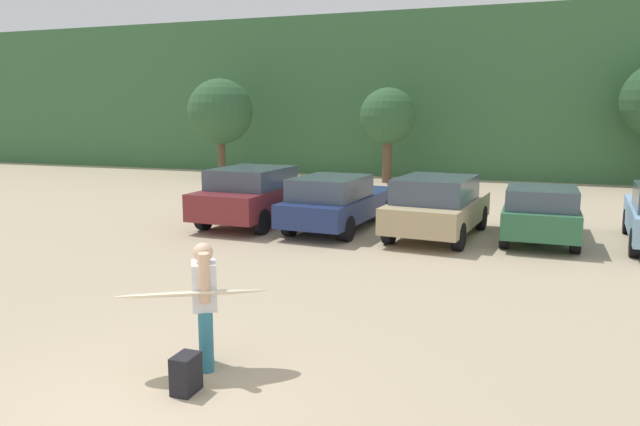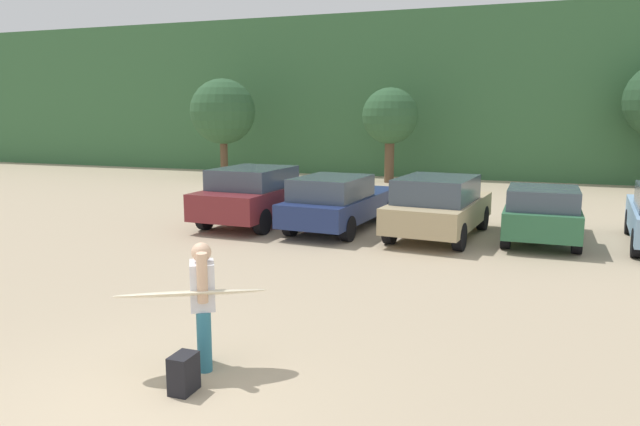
{
  "view_description": "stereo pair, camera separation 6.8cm",
  "coord_description": "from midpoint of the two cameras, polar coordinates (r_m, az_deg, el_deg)",
  "views": [
    {
      "loc": [
        3.94,
        -5.06,
        3.18
      ],
      "look_at": [
        0.32,
        5.2,
        1.32
      ],
      "focal_mm": 33.54,
      "sensor_mm": 36.0,
      "label": 1
    },
    {
      "loc": [
        4.01,
        -5.04,
        3.18
      ],
      "look_at": [
        0.32,
        5.2,
        1.32
      ],
      "focal_mm": 33.54,
      "sensor_mm": 36.0,
      "label": 2
    }
  ],
  "objects": [
    {
      "name": "tree_far_left",
      "position": [
        26.97,
        6.42,
        9.11
      ],
      "size": [
        2.48,
        2.48,
        4.22
      ],
      "color": "brown",
      "rests_on": "ground_plane"
    },
    {
      "name": "backpack_dropped",
      "position": [
        7.23,
        -12.94,
        -14.72
      ],
      "size": [
        0.24,
        0.34,
        0.45
      ],
      "color": "black",
      "rests_on": "ground_plane"
    },
    {
      "name": "parked_car_navy",
      "position": [
        16.2,
        1.61,
        1.12
      ],
      "size": [
        2.13,
        4.84,
        1.49
      ],
      "rotation": [
        0.0,
        0.0,
        1.49
      ],
      "color": "navy",
      "rests_on": "ground_plane"
    },
    {
      "name": "tree_far_right",
      "position": [
        28.84,
        -9.55,
        9.5
      ],
      "size": [
        3.06,
        3.06,
        4.69
      ],
      "color": "brown",
      "rests_on": "ground_plane"
    },
    {
      "name": "parked_car_forest_green",
      "position": [
        15.66,
        20.19,
        0.09
      ],
      "size": [
        1.79,
        3.92,
        1.41
      ],
      "rotation": [
        0.0,
        0.0,
        1.56
      ],
      "color": "#2D6642",
      "rests_on": "ground_plane"
    },
    {
      "name": "surfboard_cream",
      "position": [
        7.54,
        -12.37,
        -7.52
      ],
      "size": [
        1.89,
        1.34,
        0.22
      ],
      "rotation": [
        0.0,
        0.0,
        3.64
      ],
      "color": "beige"
    },
    {
      "name": "parked_car_tan",
      "position": [
        15.43,
        11.01,
        0.72
      ],
      "size": [
        2.29,
        4.31,
        1.57
      ],
      "rotation": [
        0.0,
        0.0,
        1.47
      ],
      "color": "tan",
      "rests_on": "ground_plane"
    },
    {
      "name": "ground_plane",
      "position": [
        7.17,
        -17.53,
        -17.11
      ],
      "size": [
        120.0,
        120.0,
        0.0
      ],
      "primitive_type": "plane",
      "color": "tan"
    },
    {
      "name": "parked_car_maroon",
      "position": [
        17.22,
        -6.08,
        1.84
      ],
      "size": [
        2.17,
        4.89,
        1.62
      ],
      "rotation": [
        0.0,
        0.0,
        1.52
      ],
      "color": "maroon",
      "rests_on": "ground_plane"
    },
    {
      "name": "person_adult",
      "position": [
        7.6,
        -11.21,
        -7.93
      ],
      "size": [
        0.48,
        0.65,
        1.6
      ],
      "rotation": [
        0.0,
        0.0,
        3.69
      ],
      "color": "teal",
      "rests_on": "ground_plane"
    },
    {
      "name": "hillside_ridge",
      "position": [
        34.93,
        13.15,
        10.69
      ],
      "size": [
        108.0,
        12.0,
        7.87
      ],
      "primitive_type": "cube",
      "color": "#38663D",
      "rests_on": "ground_plane"
    }
  ]
}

